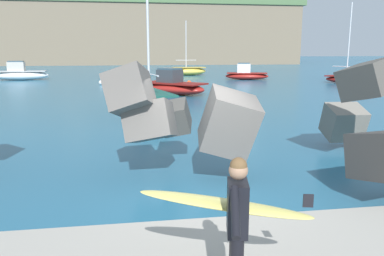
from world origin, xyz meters
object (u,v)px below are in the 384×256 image
surfer_with_board (234,217)px  mooring_buoy_middle (101,82)px  mooring_buoy_inner (189,83)px  boat_far_left (189,71)px  station_building_west (138,0)px  boat_near_centre (20,74)px  boat_mid_centre (350,79)px  boat_near_left (246,74)px  boat_mid_right (147,100)px  boat_mid_left (173,86)px

surfer_with_board → mooring_buoy_middle: bearing=96.7°
surfer_with_board → mooring_buoy_inner: (4.16, 31.35, -1.06)m
boat_far_left → mooring_buoy_inner: (-2.11, -14.56, -0.36)m
boat_far_left → station_building_west: station_building_west is taller
boat_near_centre → boat_mid_centre: (32.53, -9.99, -0.22)m
boat_near_left → boat_mid_right: boat_mid_right is taller
boat_near_left → mooring_buoy_middle: size_ratio=11.28×
boat_near_centre → mooring_buoy_middle: size_ratio=12.98×
boat_mid_centre → mooring_buoy_inner: bearing=176.5°
boat_mid_left → surfer_with_board: bearing=-94.5°
surfer_with_board → mooring_buoy_middle: size_ratio=4.82×
boat_near_centre → mooring_buoy_middle: bearing=-39.3°
boat_mid_left → boat_mid_right: 8.22m
surfer_with_board → boat_near_left: size_ratio=0.43×
boat_mid_centre → boat_far_left: boat_mid_centre is taller
boat_near_left → mooring_buoy_inner: (-7.24, -5.95, -0.35)m
boat_mid_right → mooring_buoy_inner: 15.87m
boat_mid_centre → station_building_west: size_ratio=1.09×
boat_far_left → mooring_buoy_inner: bearing=-98.2°
boat_mid_left → boat_mid_centre: 18.81m
boat_mid_centre → station_building_west: station_building_west is taller
boat_mid_left → boat_mid_right: bearing=-105.7°
mooring_buoy_inner → boat_near_centre: bearing=152.1°
boat_near_centre → boat_mid_right: bearing=-62.6°
boat_near_centre → station_building_west: (14.33, 64.46, 15.77)m
mooring_buoy_middle → station_building_west: 73.85m
station_building_west → mooring_buoy_inner: bearing=-87.9°
surfer_with_board → boat_mid_centre: bearing=57.2°
boat_near_left → boat_far_left: 10.02m
surfer_with_board → boat_mid_right: 16.15m
surfer_with_board → boat_mid_left: size_ratio=0.41×
boat_mid_centre → mooring_buoy_middle: (-23.49, 2.60, -0.23)m
mooring_buoy_inner → mooring_buoy_middle: 8.21m
surfer_with_board → mooring_buoy_inner: 31.65m
boat_near_left → boat_near_centre: bearing=172.7°
boat_mid_right → surfer_with_board: bearing=-88.9°
surfer_with_board → mooring_buoy_middle: 33.26m
station_building_west → boat_mid_left: bearing=-89.6°
boat_near_left → boat_near_centre: (-24.31, 3.10, 0.10)m
boat_near_centre → mooring_buoy_inner: boat_near_centre is taller
station_building_west → boat_far_left: bearing=-85.3°
boat_mid_left → boat_mid_right: size_ratio=0.67×
boat_near_left → mooring_buoy_inner: 9.37m
boat_mid_right → station_building_west: bearing=88.9°
boat_near_left → boat_mid_centre: size_ratio=0.66×
boat_mid_right → station_building_west: station_building_west is taller
boat_near_centre → boat_far_left: (19.18, 5.50, -0.10)m
boat_mid_left → mooring_buoy_inner: size_ratio=11.78×
boat_near_left → boat_far_left: bearing=120.8°
boat_far_left → boat_mid_centre: bearing=-49.3°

